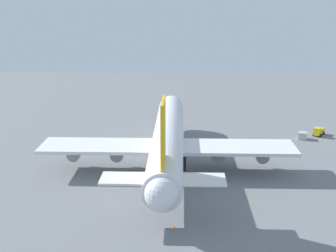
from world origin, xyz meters
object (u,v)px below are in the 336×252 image
(safety_cone_tail, at_px, (174,228))
(cargo_container_fore, at_px, (303,136))
(safety_cone_nose, at_px, (167,128))
(pushback_tractor, at_px, (319,131))
(cargo_airplane, at_px, (168,139))

(safety_cone_tail, bearing_deg, cargo_container_fore, -32.93)
(safety_cone_nose, distance_m, safety_cone_tail, 60.27)
(pushback_tractor, height_order, cargo_container_fore, pushback_tractor)
(safety_cone_nose, relative_size, safety_cone_tail, 1.02)
(cargo_airplane, xyz_separation_m, pushback_tractor, (25.42, -40.84, -5.20))
(cargo_airplane, bearing_deg, pushback_tractor, -58.10)
(pushback_tractor, xyz_separation_m, safety_cone_tail, (-55.35, 38.85, -0.85))
(safety_cone_nose, bearing_deg, safety_cone_tail, -177.06)
(cargo_airplane, bearing_deg, safety_cone_nose, 2.09)
(cargo_airplane, relative_size, cargo_container_fore, 23.30)
(cargo_airplane, relative_size, safety_cone_tail, 92.60)
(safety_cone_nose, height_order, safety_cone_tail, safety_cone_nose)
(safety_cone_tail, bearing_deg, cargo_airplane, 3.81)
(safety_cone_nose, bearing_deg, pushback_tractor, -96.57)
(pushback_tractor, height_order, safety_cone_nose, pushback_tractor)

